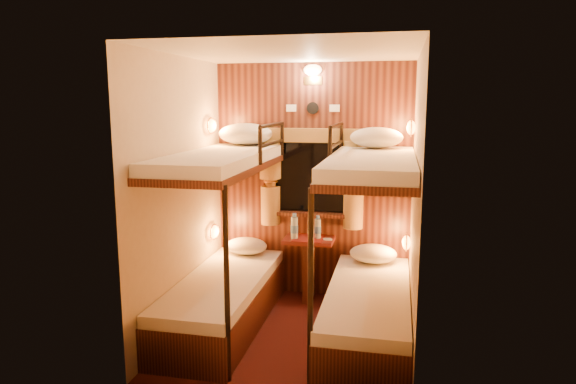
% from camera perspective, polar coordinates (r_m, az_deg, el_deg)
% --- Properties ---
extents(floor, '(2.10, 2.10, 0.00)m').
position_cam_1_polar(floor, '(4.66, 0.44, -15.57)').
color(floor, '#3A1010').
rests_on(floor, ground).
extents(ceiling, '(2.10, 2.10, 0.00)m').
position_cam_1_polar(ceiling, '(4.23, 0.48, 15.28)').
color(ceiling, silver).
rests_on(ceiling, wall_back).
extents(wall_back, '(2.40, 0.00, 2.40)m').
position_cam_1_polar(wall_back, '(5.30, 2.76, 1.16)').
color(wall_back, '#C6B293').
rests_on(wall_back, floor).
extents(wall_front, '(2.40, 0.00, 2.40)m').
position_cam_1_polar(wall_front, '(3.29, -3.26, -4.28)').
color(wall_front, '#C6B293').
rests_on(wall_front, floor).
extents(wall_left, '(0.00, 2.40, 2.40)m').
position_cam_1_polar(wall_left, '(4.59, -11.87, -0.41)').
color(wall_left, '#C6B293').
rests_on(wall_left, floor).
extents(wall_right, '(0.00, 2.40, 2.40)m').
position_cam_1_polar(wall_right, '(4.20, 13.94, -1.43)').
color(wall_right, '#C6B293').
rests_on(wall_right, floor).
extents(back_panel, '(2.00, 0.03, 2.40)m').
position_cam_1_polar(back_panel, '(5.29, 2.73, 1.14)').
color(back_panel, black).
rests_on(back_panel, floor).
extents(bunk_left, '(0.72, 1.90, 1.82)m').
position_cam_1_polar(bunk_left, '(4.68, -7.25, -8.18)').
color(bunk_left, black).
rests_on(bunk_left, floor).
extents(bunk_right, '(0.72, 1.90, 1.82)m').
position_cam_1_polar(bunk_right, '(4.44, 8.96, -9.24)').
color(bunk_right, black).
rests_on(bunk_right, floor).
extents(window, '(1.00, 0.12, 0.79)m').
position_cam_1_polar(window, '(5.26, 2.67, 0.88)').
color(window, black).
rests_on(window, back_panel).
extents(curtains, '(1.10, 0.22, 1.00)m').
position_cam_1_polar(curtains, '(5.22, 2.62, 1.73)').
color(curtains, olive).
rests_on(curtains, back_panel).
extents(back_fixtures, '(0.54, 0.09, 0.48)m').
position_cam_1_polar(back_fixtures, '(5.20, 2.76, 12.55)').
color(back_fixtures, black).
rests_on(back_fixtures, back_panel).
extents(reading_lamps, '(2.00, 0.20, 1.25)m').
position_cam_1_polar(reading_lamps, '(4.95, 2.10, 1.02)').
color(reading_lamps, orange).
rests_on(reading_lamps, wall_left).
extents(table, '(0.50, 0.34, 0.66)m').
position_cam_1_polar(table, '(5.29, 2.33, -7.60)').
color(table, maroon).
rests_on(table, floor).
extents(bottle_left, '(0.08, 0.08, 0.26)m').
position_cam_1_polar(bottle_left, '(5.17, 0.72, -4.00)').
color(bottle_left, '#99BFE5').
rests_on(bottle_left, table).
extents(bottle_right, '(0.07, 0.07, 0.24)m').
position_cam_1_polar(bottle_right, '(5.19, 3.32, -4.08)').
color(bottle_right, '#99BFE5').
rests_on(bottle_right, table).
extents(sachet_a, '(0.10, 0.08, 0.01)m').
position_cam_1_polar(sachet_a, '(5.19, 4.39, -5.23)').
color(sachet_a, silver).
rests_on(sachet_a, table).
extents(sachet_b, '(0.08, 0.06, 0.01)m').
position_cam_1_polar(sachet_b, '(5.17, 4.54, -5.29)').
color(sachet_b, silver).
rests_on(sachet_b, table).
extents(pillow_lower_left, '(0.43, 0.31, 0.17)m').
position_cam_1_polar(pillow_lower_left, '(5.36, -4.64, -5.98)').
color(pillow_lower_left, silver).
rests_on(pillow_lower_left, bunk_left).
extents(pillow_lower_right, '(0.46, 0.33, 0.18)m').
position_cam_1_polar(pillow_lower_right, '(5.12, 9.45, -6.77)').
color(pillow_lower_right, silver).
rests_on(pillow_lower_right, bunk_right).
extents(pillow_upper_left, '(0.55, 0.39, 0.22)m').
position_cam_1_polar(pillow_upper_left, '(5.18, -4.75, 6.45)').
color(pillow_upper_left, silver).
rests_on(pillow_upper_left, bunk_left).
extents(pillow_upper_right, '(0.49, 0.35, 0.19)m').
position_cam_1_polar(pillow_upper_right, '(4.87, 9.80, 5.98)').
color(pillow_upper_right, silver).
rests_on(pillow_upper_right, bunk_right).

